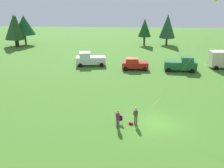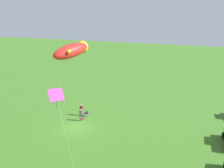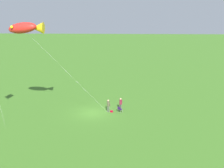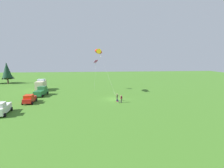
{
  "view_description": "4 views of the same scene",
  "coord_description": "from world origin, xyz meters",
  "px_view_note": "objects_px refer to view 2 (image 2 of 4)",
  "views": [
    {
      "loc": [
        -2.73,
        -22.32,
        11.38
      ],
      "look_at": [
        -4.37,
        1.64,
        3.3
      ],
      "focal_mm": 42.0,
      "sensor_mm": 36.0,
      "label": 1
    },
    {
      "loc": [
        28.02,
        14.76,
        15.43
      ],
      "look_at": [
        -4.08,
        3.53,
        5.13
      ],
      "focal_mm": 42.0,
      "sensor_mm": 36.0,
      "label": 2
    },
    {
      "loc": [
        -3.72,
        38.27,
        15.37
      ],
      "look_at": [
        -2.67,
        4.36,
        5.28
      ],
      "focal_mm": 50.0,
      "sensor_mm": 36.0,
      "label": 3
    },
    {
      "loc": [
        -40.77,
        4.73,
        9.96
      ],
      "look_at": [
        -4.36,
        1.11,
        4.33
      ],
      "focal_mm": 28.0,
      "sensor_mm": 36.0,
      "label": 4
    }
  ],
  "objects_px": {
    "backpack_on_grass": "(83,119)",
    "kite_large_fish": "(73,50)",
    "person_kite_flyer": "(81,114)",
    "folding_chair": "(86,113)",
    "kite_diamond_rainbow": "(56,97)",
    "person_spectator": "(81,109)"
  },
  "relations": [
    {
      "from": "backpack_on_grass",
      "to": "kite_diamond_rainbow",
      "type": "bearing_deg",
      "value": 18.51
    },
    {
      "from": "person_kite_flyer",
      "to": "kite_large_fish",
      "type": "xyz_separation_m",
      "value": [
        8.96,
        3.9,
        10.46
      ]
    },
    {
      "from": "backpack_on_grass",
      "to": "person_kite_flyer",
      "type": "bearing_deg",
      "value": -2.18
    },
    {
      "from": "person_kite_flyer",
      "to": "kite_large_fish",
      "type": "distance_m",
      "value": 14.32
    },
    {
      "from": "backpack_on_grass",
      "to": "kite_diamond_rainbow",
      "type": "distance_m",
      "value": 16.88
    },
    {
      "from": "person_kite_flyer",
      "to": "person_spectator",
      "type": "distance_m",
      "value": 1.77
    },
    {
      "from": "person_spectator",
      "to": "backpack_on_grass",
      "type": "xyz_separation_m",
      "value": [
        1.19,
        0.74,
        -0.91
      ]
    },
    {
      "from": "person_kite_flyer",
      "to": "folding_chair",
      "type": "bearing_deg",
      "value": -48.4
    },
    {
      "from": "person_kite_flyer",
      "to": "kite_diamond_rainbow",
      "type": "relative_size",
      "value": 0.19
    },
    {
      "from": "folding_chair",
      "to": "person_kite_flyer",
      "type": "bearing_deg",
      "value": 125.68
    },
    {
      "from": "kite_diamond_rainbow",
      "to": "backpack_on_grass",
      "type": "bearing_deg",
      "value": -161.49
    },
    {
      "from": "person_kite_flyer",
      "to": "folding_chair",
      "type": "distance_m",
      "value": 1.59
    },
    {
      "from": "backpack_on_grass",
      "to": "kite_large_fish",
      "type": "distance_m",
      "value": 15.25
    },
    {
      "from": "folding_chair",
      "to": "backpack_on_grass",
      "type": "distance_m",
      "value": 1.13
    },
    {
      "from": "person_spectator",
      "to": "kite_large_fish",
      "type": "xyz_separation_m",
      "value": [
        10.58,
        4.62,
        10.46
      ]
    },
    {
      "from": "kite_large_fish",
      "to": "kite_diamond_rainbow",
      "type": "relative_size",
      "value": 1.35
    },
    {
      "from": "kite_large_fish",
      "to": "folding_chair",
      "type": "bearing_deg",
      "value": -159.93
    },
    {
      "from": "person_kite_flyer",
      "to": "backpack_on_grass",
      "type": "distance_m",
      "value": 1.01
    },
    {
      "from": "person_kite_flyer",
      "to": "kite_large_fish",
      "type": "bearing_deg",
      "value": 158.24
    },
    {
      "from": "folding_chair",
      "to": "backpack_on_grass",
      "type": "height_order",
      "value": "folding_chair"
    },
    {
      "from": "person_kite_flyer",
      "to": "kite_large_fish",
      "type": "relative_size",
      "value": 0.14
    },
    {
      "from": "kite_large_fish",
      "to": "person_spectator",
      "type": "bearing_deg",
      "value": -156.4
    }
  ]
}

